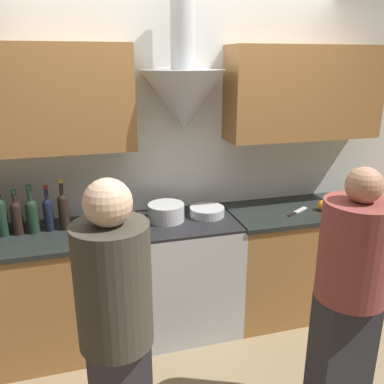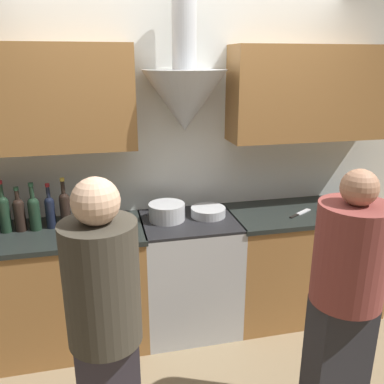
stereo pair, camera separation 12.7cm
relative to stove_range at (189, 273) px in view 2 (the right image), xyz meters
name	(u,v)px [view 2 (the right image)]	position (x,y,z in m)	size (l,w,h in m)	color
ground_plane	(198,349)	(0.00, -0.31, -0.46)	(12.00, 12.00, 0.00)	#847051
wall_back	(175,137)	(-0.05, 0.26, 1.03)	(8.40, 0.60, 2.60)	silver
counter_left	(41,291)	(-1.10, 0.00, 0.00)	(1.51, 0.62, 0.91)	#9E6B38
counter_right	(303,261)	(0.97, 0.00, 0.00)	(1.25, 0.62, 0.91)	#9E6B38
stove_range	(189,273)	(0.00, 0.00, 0.00)	(0.71, 0.60, 0.91)	#B7BABC
wine_bottle_5	(4,212)	(-1.28, 0.07, 0.60)	(0.08, 0.08, 0.37)	black
wine_bottle_6	(19,213)	(-1.18, 0.07, 0.58)	(0.08, 0.08, 0.32)	black
wine_bottle_7	(34,211)	(-1.09, 0.06, 0.59)	(0.08, 0.08, 0.34)	black
wine_bottle_8	(50,210)	(-0.98, 0.08, 0.58)	(0.07, 0.07, 0.33)	black
wine_bottle_9	(65,208)	(-0.88, 0.07, 0.59)	(0.07, 0.07, 0.36)	black
stock_pot	(167,212)	(-0.16, 0.04, 0.51)	(0.27, 0.27, 0.13)	#B7BABC
mixing_bowl	(208,212)	(0.16, 0.04, 0.48)	(0.26, 0.26, 0.07)	#B7BABC
orange_fruit	(326,208)	(1.07, -0.09, 0.49)	(0.08, 0.08, 0.08)	orange
chefs_knife	(300,213)	(0.87, -0.07, 0.45)	(0.24, 0.16, 0.01)	silver
person_foreground_left	(105,327)	(-0.64, -1.12, 0.42)	(0.34, 0.34, 1.59)	#38333D
person_foreground_right	(345,297)	(0.60, -1.10, 0.38)	(0.37, 0.37, 1.55)	#28282D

